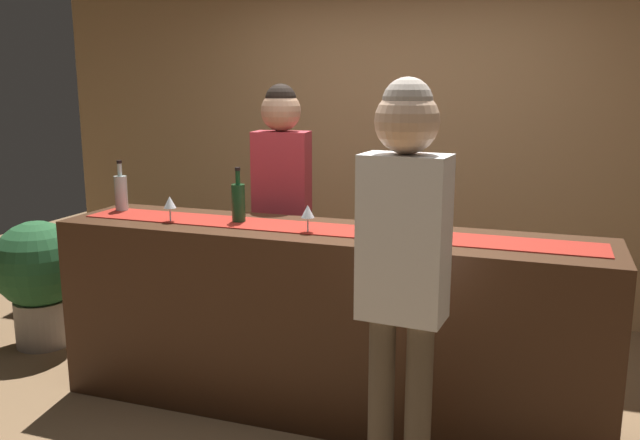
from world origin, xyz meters
name	(u,v)px	position (x,y,z in m)	size (l,w,h in m)	color
ground_plane	(323,409)	(0.00, 0.00, 0.00)	(10.00, 10.00, 0.00)	brown
back_wall	(404,124)	(0.00, 1.90, 1.45)	(6.00, 0.12, 2.90)	tan
bar_counter	(323,322)	(0.00, 0.00, 0.51)	(2.91, 0.60, 1.01)	#3D2314
counter_runner_cloth	(323,229)	(0.00, 0.00, 1.02)	(2.77, 0.28, 0.01)	maroon
wine_bottle_clear	(121,192)	(-1.30, 0.08, 1.13)	(0.07, 0.07, 0.30)	#B2C6C1
wine_bottle_green	(238,202)	(-0.50, 0.02, 1.13)	(0.07, 0.07, 0.30)	#194723
wine_glass_near_customer	(170,203)	(-0.85, -0.10, 1.12)	(0.07, 0.07, 0.14)	silver
wine_glass_mid_counter	(373,210)	(0.25, 0.07, 1.12)	(0.07, 0.07, 0.14)	silver
wine_glass_far_end	(308,212)	(-0.05, -0.10, 1.12)	(0.07, 0.07, 0.14)	silver
bartender	(282,192)	(-0.47, 0.58, 1.10)	(0.36, 0.25, 1.76)	#26262B
customer_sipping	(404,249)	(0.57, -0.67, 1.12)	(0.35, 0.25, 1.79)	brown
potted_plant_tall	(39,274)	(-2.11, 0.23, 0.50)	(0.59, 0.59, 0.86)	#9E9389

